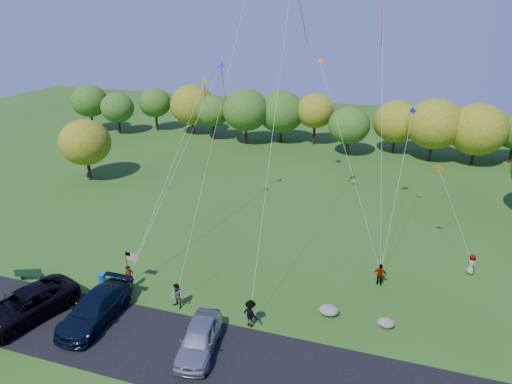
% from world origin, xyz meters
% --- Properties ---
extents(ground, '(140.00, 140.00, 0.00)m').
position_xyz_m(ground, '(0.00, 0.00, 0.00)').
color(ground, '#265317').
rests_on(ground, ground).
extents(asphalt_lane, '(44.00, 6.00, 0.06)m').
position_xyz_m(asphalt_lane, '(0.00, -4.00, 0.03)').
color(asphalt_lane, black).
rests_on(asphalt_lane, ground).
extents(treeline, '(76.03, 26.72, 8.48)m').
position_xyz_m(treeline, '(-1.57, 35.82, 4.79)').
color(treeline, '#382114').
rests_on(treeline, ground).
extents(minivan_dark, '(4.86, 7.19, 1.83)m').
position_xyz_m(minivan_dark, '(-10.38, -4.30, 0.97)').
color(minivan_dark, black).
rests_on(minivan_dark, asphalt_lane).
extents(minivan_navy, '(2.44, 5.94, 1.72)m').
position_xyz_m(minivan_navy, '(-6.01, -3.21, 0.92)').
color(minivan_navy, black).
rests_on(minivan_navy, asphalt_lane).
extents(minivan_silver, '(2.70, 5.13, 1.66)m').
position_xyz_m(minivan_silver, '(1.31, -3.67, 0.89)').
color(minivan_silver, '#A6ADB1').
rests_on(minivan_silver, asphalt_lane).
extents(flyer_a, '(0.75, 0.78, 1.81)m').
position_xyz_m(flyer_a, '(-5.91, 0.59, 0.90)').
color(flyer_a, '#4C4C59').
rests_on(flyer_a, ground).
extents(flyer_b, '(1.07, 0.98, 1.79)m').
position_xyz_m(flyer_b, '(-1.73, -0.38, 0.90)').
color(flyer_b, '#4C4C59').
rests_on(flyer_b, ground).
extents(flyer_c, '(1.35, 1.10, 1.82)m').
position_xyz_m(flyer_c, '(3.41, -0.65, 0.91)').
color(flyer_c, '#4C4C59').
rests_on(flyer_c, ground).
extents(flyer_d, '(0.99, 0.45, 1.67)m').
position_xyz_m(flyer_d, '(10.75, 6.38, 0.83)').
color(flyer_d, '#4C4C59').
rests_on(flyer_d, ground).
extents(flyer_e, '(0.89, 0.92, 1.60)m').
position_xyz_m(flyer_e, '(17.09, 9.93, 0.80)').
color(flyer_e, '#4C4C59').
rests_on(flyer_e, ground).
extents(park_bench, '(1.82, 0.95, 1.05)m').
position_xyz_m(park_bench, '(-13.30, -0.81, 0.56)').
color(park_bench, '#14391C').
rests_on(park_bench, ground).
extents(trash_barrel, '(0.55, 0.55, 0.82)m').
position_xyz_m(trash_barrel, '(-8.14, 0.47, 0.41)').
color(trash_barrel, blue).
rests_on(trash_barrel, ground).
extents(flag_assembly, '(0.94, 0.61, 2.55)m').
position_xyz_m(flag_assembly, '(-6.14, 1.20, 1.92)').
color(flag_assembly, black).
rests_on(flag_assembly, ground).
extents(boulder_near, '(1.28, 1.00, 0.64)m').
position_xyz_m(boulder_near, '(7.86, 1.93, 0.32)').
color(boulder_near, gray).
rests_on(boulder_near, ground).
extents(boulder_far, '(1.06, 0.88, 0.55)m').
position_xyz_m(boulder_far, '(11.44, 1.82, 0.28)').
color(boulder_far, gray).
rests_on(boulder_far, ground).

